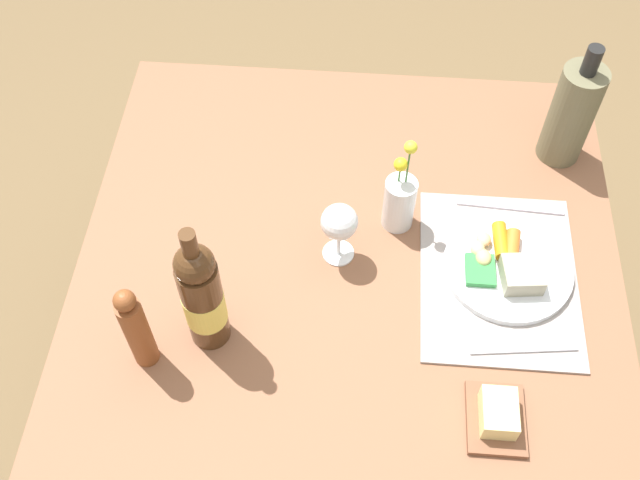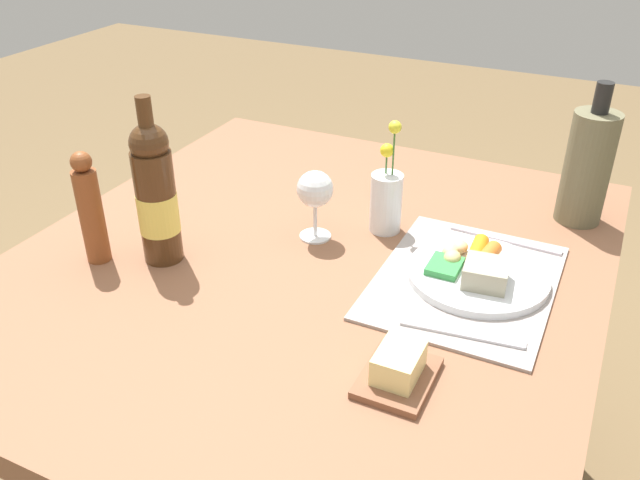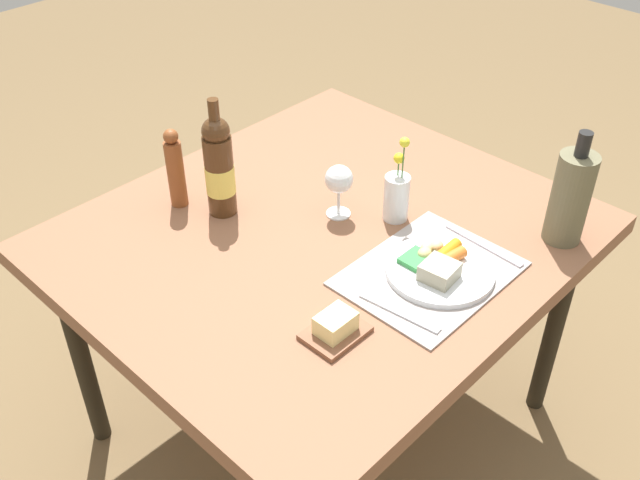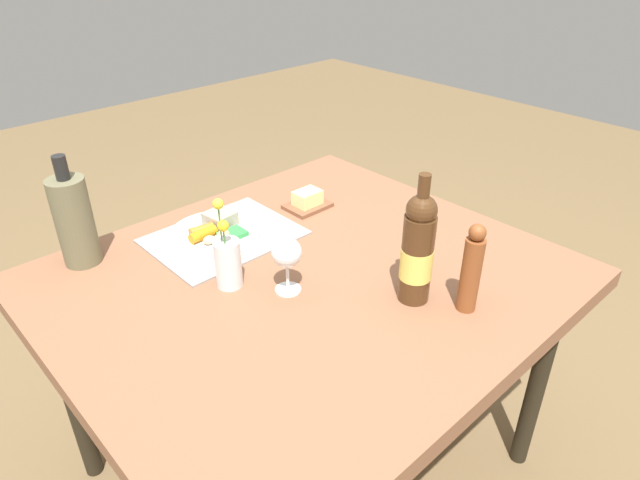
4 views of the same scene
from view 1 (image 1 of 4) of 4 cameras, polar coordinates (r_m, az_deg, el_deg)
ground_plane at (r=2.10m, az=1.47°, el=-13.87°), size 8.00×8.00×0.00m
dining_table at (r=1.50m, az=1.99°, el=-4.80°), size 1.20×1.07×0.72m
placemat at (r=1.50m, az=13.36°, el=-2.71°), size 0.39×0.30×0.01m
dinner_plate at (r=1.50m, az=14.01°, el=-1.90°), size 0.25×0.25×0.05m
fork at (r=1.43m, az=15.14°, el=-7.87°), size 0.04×0.20×0.00m
knife at (r=1.60m, az=14.21°, el=2.49°), size 0.03×0.22×0.00m
wine_bottle at (r=1.30m, az=-8.92°, el=-4.24°), size 0.07×0.07×0.32m
butter_dish at (r=1.34m, az=13.29°, el=-12.80°), size 0.13×0.10×0.06m
wine_glass at (r=1.41m, az=1.47°, el=1.26°), size 0.07×0.07×0.14m
pepper_mill at (r=1.32m, az=-13.75°, el=-6.55°), size 0.04×0.04×0.22m
flower_vase at (r=1.49m, az=6.04°, el=3.01°), size 0.06×0.06×0.23m
cooler_bottle at (r=1.65m, az=18.53°, el=9.08°), size 0.09×0.09×0.29m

